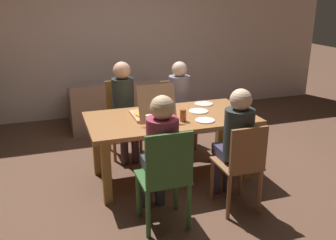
{
  "coord_description": "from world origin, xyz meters",
  "views": [
    {
      "loc": [
        -1.29,
        -3.73,
        2.06
      ],
      "look_at": [
        0.0,
        0.1,
        0.68
      ],
      "focal_mm": 39.32,
      "sensor_mm": 36.0,
      "label": 1
    }
  ],
  "objects_px": {
    "chair_0": "(177,112)",
    "couch": "(123,108)",
    "pizza_box_0": "(151,113)",
    "plate_2": "(198,111)",
    "plate_1": "(204,104)",
    "chair_2": "(166,177)",
    "person_2": "(160,149)",
    "chair_3": "(122,114)",
    "person_0": "(181,99)",
    "plate_0": "(205,120)",
    "dining_table": "(171,125)",
    "person_1": "(235,138)",
    "drinking_glass_0": "(183,115)",
    "drinking_glass_1": "(149,122)",
    "chair_1": "(241,164)",
    "plate_3": "(239,118)",
    "person_3": "(124,103)"
  },
  "relations": [
    {
      "from": "chair_0",
      "to": "couch",
      "type": "bearing_deg",
      "value": 116.5
    },
    {
      "from": "pizza_box_0",
      "to": "plate_2",
      "type": "xyz_separation_m",
      "value": [
        0.58,
        0.02,
        -0.05
      ]
    },
    {
      "from": "chair_0",
      "to": "plate_1",
      "type": "xyz_separation_m",
      "value": [
        0.14,
        -0.58,
        0.26
      ]
    },
    {
      "from": "chair_2",
      "to": "pizza_box_0",
      "type": "xyz_separation_m",
      "value": [
        0.16,
        0.99,
        0.28
      ]
    },
    {
      "from": "person_2",
      "to": "plate_1",
      "type": "height_order",
      "value": "person_2"
    },
    {
      "from": "couch",
      "to": "chair_3",
      "type": "bearing_deg",
      "value": -102.17
    },
    {
      "from": "plate_2",
      "to": "person_0",
      "type": "bearing_deg",
      "value": 86.8
    },
    {
      "from": "person_0",
      "to": "plate_0",
      "type": "distance_m",
      "value": 1.04
    },
    {
      "from": "dining_table",
      "to": "person_0",
      "type": "distance_m",
      "value": 0.87
    },
    {
      "from": "chair_2",
      "to": "couch",
      "type": "xyz_separation_m",
      "value": [
        0.23,
        2.95,
        -0.25
      ]
    },
    {
      "from": "chair_3",
      "to": "chair_0",
      "type": "bearing_deg",
      "value": -0.85
    },
    {
      "from": "person_1",
      "to": "chair_2",
      "type": "xyz_separation_m",
      "value": [
        -0.78,
        -0.19,
        -0.2
      ]
    },
    {
      "from": "person_0",
      "to": "couch",
      "type": "distance_m",
      "value": 1.42
    },
    {
      "from": "chair_0",
      "to": "person_0",
      "type": "distance_m",
      "value": 0.26
    },
    {
      "from": "person_0",
      "to": "drinking_glass_0",
      "type": "height_order",
      "value": "person_0"
    },
    {
      "from": "chair_3",
      "to": "plate_0",
      "type": "height_order",
      "value": "chair_3"
    },
    {
      "from": "drinking_glass_0",
      "to": "drinking_glass_1",
      "type": "relative_size",
      "value": 0.95
    },
    {
      "from": "person_2",
      "to": "chair_0",
      "type": "bearing_deg",
      "value": 65.36
    },
    {
      "from": "chair_1",
      "to": "drinking_glass_1",
      "type": "relative_size",
      "value": 6.61
    },
    {
      "from": "pizza_box_0",
      "to": "plate_1",
      "type": "height_order",
      "value": "pizza_box_0"
    },
    {
      "from": "plate_0",
      "to": "drinking_glass_1",
      "type": "distance_m",
      "value": 0.64
    },
    {
      "from": "chair_0",
      "to": "chair_2",
      "type": "relative_size",
      "value": 0.95
    },
    {
      "from": "drinking_glass_0",
      "to": "drinking_glass_1",
      "type": "height_order",
      "value": "drinking_glass_1"
    },
    {
      "from": "plate_3",
      "to": "person_2",
      "type": "bearing_deg",
      "value": -155.61
    },
    {
      "from": "chair_3",
      "to": "chair_1",
      "type": "bearing_deg",
      "value": -66.85
    },
    {
      "from": "person_1",
      "to": "person_3",
      "type": "xyz_separation_m",
      "value": [
        -0.78,
        1.52,
        0.02
      ]
    },
    {
      "from": "person_2",
      "to": "plate_1",
      "type": "xyz_separation_m",
      "value": [
        0.92,
        1.12,
        0.03
      ]
    },
    {
      "from": "dining_table",
      "to": "chair_2",
      "type": "xyz_separation_m",
      "value": [
        -0.38,
        -0.95,
        -0.12
      ]
    },
    {
      "from": "plate_0",
      "to": "drinking_glass_1",
      "type": "bearing_deg",
      "value": -178.01
    },
    {
      "from": "chair_0",
      "to": "chair_3",
      "type": "height_order",
      "value": "chair_3"
    },
    {
      "from": "dining_table",
      "to": "person_1",
      "type": "bearing_deg",
      "value": -61.93
    },
    {
      "from": "chair_2",
      "to": "pizza_box_0",
      "type": "bearing_deg",
      "value": 80.87
    },
    {
      "from": "plate_3",
      "to": "person_1",
      "type": "bearing_deg",
      "value": -123.01
    },
    {
      "from": "chair_0",
      "to": "person_2",
      "type": "bearing_deg",
      "value": -114.64
    },
    {
      "from": "drinking_glass_1",
      "to": "person_1",
      "type": "bearing_deg",
      "value": -32.55
    },
    {
      "from": "chair_3",
      "to": "plate_1",
      "type": "bearing_deg",
      "value": -32.75
    },
    {
      "from": "chair_2",
      "to": "couch",
      "type": "bearing_deg",
      "value": 85.47
    },
    {
      "from": "person_0",
      "to": "drinking_glass_0",
      "type": "relative_size",
      "value": 9.18
    },
    {
      "from": "plate_0",
      "to": "couch",
      "type": "bearing_deg",
      "value": 101.05
    },
    {
      "from": "plate_0",
      "to": "chair_1",
      "type": "bearing_deg",
      "value": -80.82
    },
    {
      "from": "chair_2",
      "to": "dining_table",
      "type": "bearing_deg",
      "value": 68.49
    },
    {
      "from": "dining_table",
      "to": "plate_3",
      "type": "bearing_deg",
      "value": -24.09
    },
    {
      "from": "plate_1",
      "to": "plate_3",
      "type": "distance_m",
      "value": 0.65
    },
    {
      "from": "drinking_glass_1",
      "to": "plate_3",
      "type": "bearing_deg",
      "value": -1.28
    },
    {
      "from": "chair_2",
      "to": "couch",
      "type": "height_order",
      "value": "chair_2"
    },
    {
      "from": "person_0",
      "to": "plate_3",
      "type": "height_order",
      "value": "person_0"
    },
    {
      "from": "person_1",
      "to": "plate_1",
      "type": "xyz_separation_m",
      "value": [
        0.14,
        1.08,
        0.03
      ]
    },
    {
      "from": "plate_3",
      "to": "person_0",
      "type": "bearing_deg",
      "value": 105.13
    },
    {
      "from": "person_3",
      "to": "plate_1",
      "type": "bearing_deg",
      "value": -25.15
    },
    {
      "from": "chair_2",
      "to": "plate_3",
      "type": "height_order",
      "value": "chair_2"
    }
  ]
}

